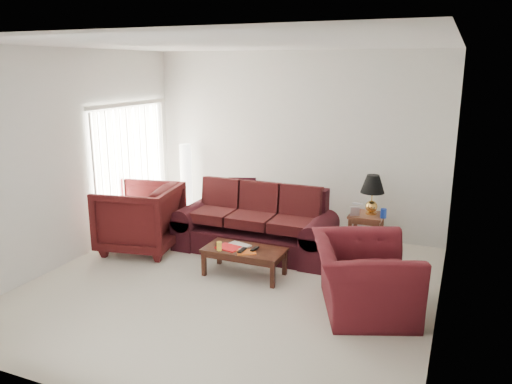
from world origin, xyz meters
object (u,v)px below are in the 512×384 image
Objects in this scene: end_table at (366,231)px; armchair_left at (140,218)px; floor_lamp at (186,183)px; armchair_right at (363,277)px; coffee_table at (244,262)px; sofa at (254,221)px.

end_table is 0.49× the size of armchair_left.
end_table is at bearing 103.34° from armchair_left.
armchair_right is at bearing -31.05° from floor_lamp.
end_table reaches higher than coffee_table.
armchair_right is at bearing -32.67° from sofa.
armchair_left is (0.09, -1.54, -0.21)m from floor_lamp.
sofa is 2.13× the size of armchair_left.
floor_lamp reaches higher than armchair_left.
armchair_right is 1.72m from coffee_table.
sofa is 2.26m from armchair_right.
armchair_right is (0.36, -2.05, 0.13)m from end_table.
floor_lamp is (-1.73, 0.94, 0.23)m from sofa.
armchair_right is at bearing -80.10° from end_table.
sofa is 0.96m from coffee_table.
floor_lamp reaches higher than sofa.
end_table is 2.13m from coffee_table.
floor_lamp is 1.14× the size of armchair_right.
armchair_left is at bearing -158.98° from sofa.
coffee_table is at bearing -42.80° from floor_lamp.
end_table is (1.53, 0.81, -0.21)m from sofa.
end_table is at bearing -11.77° from armchair_right.
armchair_left is at bearing -155.95° from end_table.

